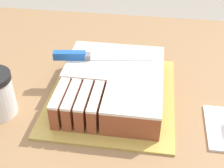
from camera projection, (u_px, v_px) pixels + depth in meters
cake_board at (112, 95)px, 0.87m from camera, size 0.34×0.39×0.01m
cake at (114, 83)px, 0.85m from camera, size 0.27×0.32×0.07m
knife at (82, 56)px, 0.88m from camera, size 0.28×0.06×0.02m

